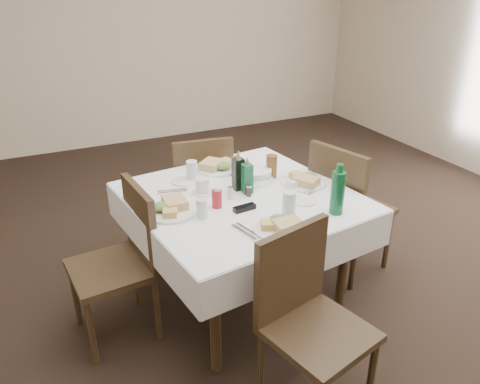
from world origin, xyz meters
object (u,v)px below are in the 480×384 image
(oil_cruet_green, at_px, (247,177))
(water_s, at_px, (289,203))
(bread_basket, at_px, (255,175))
(coffee_mug, at_px, (202,186))
(water_n, at_px, (192,171))
(green_bottle, at_px, (338,192))
(oil_cruet_dark, at_px, (238,173))
(dining_table, at_px, (241,208))
(chair_west, at_px, (125,253))
(water_w, at_px, (202,208))
(chair_east, at_px, (344,203))
(water_e, at_px, (272,168))
(chair_north, at_px, (201,186))
(chair_south, at_px, (306,310))
(ketchup_bottle, at_px, (217,198))

(oil_cruet_green, bearing_deg, water_s, -76.91)
(bread_basket, height_order, coffee_mug, coffee_mug)
(water_n, height_order, green_bottle, green_bottle)
(oil_cruet_dark, xyz_separation_m, coffee_mug, (-0.22, 0.05, -0.07))
(water_s, bearing_deg, dining_table, 111.55)
(chair_west, relative_size, water_w, 8.28)
(chair_east, distance_m, chair_west, 1.50)
(dining_table, xyz_separation_m, oil_cruet_green, (0.05, 0.02, 0.19))
(water_s, xyz_separation_m, water_e, (0.17, 0.51, -0.01))
(dining_table, relative_size, chair_west, 1.52)
(chair_north, height_order, chair_west, chair_west)
(water_e, xyz_separation_m, water_w, (-0.62, -0.34, -0.00))
(water_w, distance_m, coffee_mug, 0.32)
(dining_table, bearing_deg, green_bottle, -48.21)
(chair_south, height_order, water_n, chair_south)
(water_e, bearing_deg, bread_basket, -176.31)
(coffee_mug, bearing_deg, water_s, -54.93)
(chair_east, height_order, water_e, chair_east)
(green_bottle, bearing_deg, bread_basket, 108.66)
(water_w, bearing_deg, ketchup_bottle, 33.66)
(water_e, bearing_deg, ketchup_bottle, -152.82)
(oil_cruet_dark, xyz_separation_m, ketchup_bottle, (-0.22, -0.17, -0.05))
(dining_table, distance_m, water_s, 0.39)
(coffee_mug, bearing_deg, water_n, 87.22)
(chair_east, height_order, green_bottle, green_bottle)
(chair_south, relative_size, ketchup_bottle, 7.39)
(oil_cruet_dark, bearing_deg, chair_north, 91.25)
(chair_west, bearing_deg, dining_table, -2.65)
(chair_south, height_order, oil_cruet_green, oil_cruet_green)
(oil_cruet_dark, bearing_deg, chair_east, -8.37)
(chair_south, relative_size, chair_west, 1.01)
(water_s, height_order, bread_basket, water_s)
(dining_table, height_order, water_n, water_n)
(chair_north, xyz_separation_m, water_e, (0.30, -0.54, 0.29))
(chair_north, distance_m, chair_south, 1.56)
(water_n, distance_m, water_w, 0.52)
(dining_table, xyz_separation_m, chair_south, (-0.06, -0.84, -0.14))
(dining_table, distance_m, green_bottle, 0.61)
(chair_south, height_order, coffee_mug, chair_south)
(oil_cruet_green, distance_m, ketchup_bottle, 0.27)
(chair_east, height_order, water_w, chair_east)
(water_e, xyz_separation_m, oil_cruet_dark, (-0.28, -0.09, 0.05))
(chair_north, distance_m, bread_basket, 0.64)
(dining_table, relative_size, chair_south, 1.52)
(chair_west, bearing_deg, chair_north, 43.11)
(water_s, height_order, water_e, water_s)
(chair_south, relative_size, water_s, 6.71)
(water_w, bearing_deg, chair_south, -69.30)
(water_e, bearing_deg, green_bottle, -82.74)
(water_n, height_order, coffee_mug, water_n)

